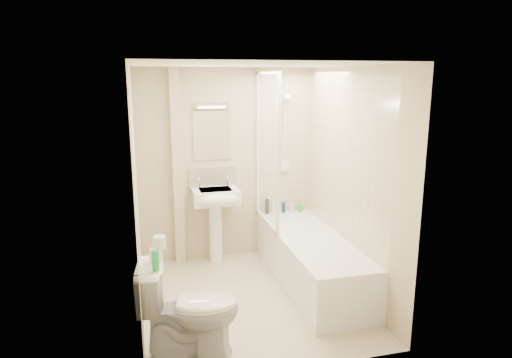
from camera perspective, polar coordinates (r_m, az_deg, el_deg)
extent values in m
plane|color=beige|center=(4.98, -0.70, -14.71)|extent=(2.50, 2.50, 0.00)
cube|color=beige|center=(5.74, -3.69, 1.74)|extent=(2.20, 0.02, 2.40)
cube|color=beige|center=(4.43, -14.72, -1.99)|extent=(0.02, 2.50, 2.40)
cube|color=beige|center=(4.92, 11.81, -0.39)|extent=(0.02, 2.50, 2.40)
cube|color=white|center=(4.42, -0.79, 14.11)|extent=(2.20, 2.50, 0.02)
cube|color=beige|center=(5.88, 3.52, 4.22)|extent=(0.70, 0.01, 1.75)
cube|color=beige|center=(5.04, 10.81, 2.60)|extent=(0.01, 2.10, 1.75)
cube|color=beige|center=(5.60, -9.82, 1.30)|extent=(0.12, 0.12, 2.40)
cube|color=beige|center=(5.74, -5.44, -0.04)|extent=(0.60, 0.02, 0.30)
cube|color=white|center=(5.64, -5.56, 5.41)|extent=(0.46, 0.01, 0.60)
cube|color=silver|center=(5.58, -5.60, 9.15)|extent=(0.42, 0.07, 0.07)
cube|color=white|center=(5.24, 6.87, -10.02)|extent=(0.70, 2.10, 0.55)
cube|color=white|center=(5.16, 6.94, -7.77)|extent=(0.56, 1.96, 0.05)
cube|color=white|center=(5.36, 1.39, 3.68)|extent=(0.01, 0.90, 1.80)
cube|color=white|center=(5.77, 0.23, 4.33)|extent=(0.04, 0.04, 1.80)
cube|color=white|center=(4.93, 2.81, 2.87)|extent=(0.04, 0.04, 1.80)
cube|color=white|center=(5.29, 1.44, 13.13)|extent=(0.04, 0.90, 0.04)
cube|color=white|center=(5.56, 1.34, -5.31)|extent=(0.04, 0.90, 0.03)
cylinder|color=white|center=(5.84, 3.60, 5.40)|extent=(0.02, 0.02, 0.90)
cylinder|color=white|center=(5.91, 3.54, 1.07)|extent=(0.05, 0.05, 0.02)
cylinder|color=white|center=(5.80, 3.67, 9.81)|extent=(0.05, 0.05, 0.02)
cylinder|color=white|center=(5.73, 3.88, 10.08)|extent=(0.08, 0.11, 0.11)
cube|color=white|center=(5.89, 3.57, 1.73)|extent=(0.10, 0.05, 0.14)
cylinder|color=white|center=(5.80, 3.50, 5.85)|extent=(0.01, 0.13, 0.84)
cylinder|color=white|center=(5.77, -5.05, -6.72)|extent=(0.16, 0.16, 0.75)
cube|color=white|center=(5.60, -5.10, -2.14)|extent=(0.56, 0.43, 0.17)
ellipsoid|color=white|center=(5.43, -4.81, -2.58)|extent=(0.56, 0.24, 0.17)
cube|color=silver|center=(5.58, -5.11, -1.50)|extent=(0.39, 0.28, 0.04)
cylinder|color=white|center=(5.64, -7.15, -0.59)|extent=(0.03, 0.03, 0.10)
cylinder|color=white|center=(5.70, -3.49, -0.39)|extent=(0.03, 0.03, 0.10)
sphere|color=white|center=(5.63, -7.16, -0.01)|extent=(0.04, 0.04, 0.04)
sphere|color=white|center=(5.68, -3.50, 0.20)|extent=(0.04, 0.04, 0.04)
cylinder|color=black|center=(5.90, 1.40, -3.46)|extent=(0.05, 0.05, 0.20)
cylinder|color=white|center=(5.93, 2.18, -3.54)|extent=(0.05, 0.05, 0.17)
cylinder|color=navy|center=(5.97, 3.49, -3.56)|extent=(0.04, 0.04, 0.14)
cylinder|color=silver|center=(6.01, 4.51, -3.56)|extent=(0.06, 0.06, 0.12)
cylinder|color=green|center=(6.05, 5.55, -3.68)|extent=(0.06, 0.06, 0.08)
imported|color=white|center=(3.96, -8.33, -15.79)|extent=(0.65, 0.92, 0.83)
cylinder|color=white|center=(3.82, -12.38, -9.27)|extent=(0.10, 0.10, 0.10)
cylinder|color=white|center=(3.79, -11.98, -7.75)|extent=(0.10, 0.10, 0.10)
cylinder|color=green|center=(3.65, -12.45, -9.87)|extent=(0.06, 0.06, 0.16)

